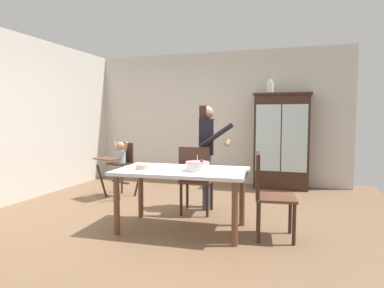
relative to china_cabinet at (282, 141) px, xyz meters
The scene contains 12 objects.
ground_plane 2.87m from the china_cabinet, 119.70° to the right, with size 6.24×6.24×0.00m, color brown.
wall_back 1.44m from the china_cabinet, 168.95° to the left, with size 5.32×0.06×2.70m, color beige.
wall_left 4.65m from the china_cabinet, 149.27° to the right, with size 0.06×5.32×2.70m, color beige.
china_cabinet is the anchor object (origin of this frame).
ceramic_vase 1.05m from the china_cabinet, behind, with size 0.13×0.13×0.27m.
high_chair_with_toddler 3.03m from the china_cabinet, 149.28° to the right, with size 0.74×0.81×0.95m.
adult_person 2.06m from the china_cabinet, 118.22° to the right, with size 0.56×0.55×1.53m.
dining_table 3.02m from the china_cabinet, 109.87° to the right, with size 1.60×0.96×0.74m.
birthday_cake 2.99m from the china_cabinet, 105.83° to the right, with size 0.28×0.28×0.19m.
serving_bowl 3.29m from the china_cabinet, 116.85° to the right, with size 0.18×0.18×0.06m, color #C6AD93.
dining_chair_far_side 2.44m from the china_cabinet, 115.86° to the right, with size 0.48×0.48×0.96m.
dining_chair_right_end 2.81m from the china_cabinet, 90.59° to the right, with size 0.49×0.49×0.96m.
Camera 1 is at (1.65, -4.20, 1.37)m, focal length 31.25 mm.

